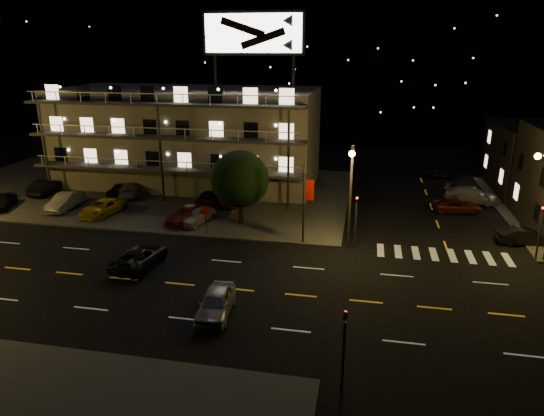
% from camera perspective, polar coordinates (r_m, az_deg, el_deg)
% --- Properties ---
extents(ground, '(140.00, 140.00, 0.00)m').
position_cam_1_polar(ground, '(31.99, -7.43, -9.17)').
color(ground, black).
rests_on(ground, ground).
extents(curb_nw, '(44.00, 24.00, 0.15)m').
position_cam_1_polar(curb_nw, '(54.34, -14.90, 2.14)').
color(curb_nw, '#3A3A38').
rests_on(curb_nw, ground).
extents(motel, '(28.00, 13.80, 18.10)m').
position_cam_1_polar(motel, '(55.05, -9.76, 8.34)').
color(motel, gray).
rests_on(motel, ground).
extents(hill_backdrop, '(120.00, 25.00, 24.00)m').
position_cam_1_polar(hill_backdrop, '(96.85, 2.06, 16.53)').
color(hill_backdrop, black).
rests_on(hill_backdrop, ground).
extents(streetlight_nc, '(0.44, 1.92, 8.00)m').
position_cam_1_polar(streetlight_nc, '(36.08, 9.24, 2.46)').
color(streetlight_nc, '#2D2D30').
rests_on(streetlight_nc, ground).
extents(signal_nw, '(0.20, 0.27, 4.60)m').
position_cam_1_polar(signal_nw, '(37.33, 9.85, -0.88)').
color(signal_nw, '#2D2D30').
rests_on(signal_nw, ground).
extents(signal_sw, '(0.20, 0.27, 4.60)m').
position_cam_1_polar(signal_sw, '(21.97, 8.45, -15.43)').
color(signal_sw, '#2D2D30').
rests_on(signal_sw, ground).
extents(signal_ne, '(0.27, 0.20, 4.60)m').
position_cam_1_polar(signal_ne, '(39.39, 29.09, -1.99)').
color(signal_ne, '#2D2D30').
rests_on(signal_ne, ground).
extents(banner_north, '(0.83, 0.16, 6.40)m').
position_cam_1_polar(banner_north, '(37.21, 3.89, 0.69)').
color(banner_north, '#2D2D30').
rests_on(banner_north, ground).
extents(stop_sign, '(0.91, 0.11, 2.61)m').
position_cam_1_polar(stop_sign, '(39.68, -7.79, -0.92)').
color(stop_sign, '#2D2D30').
rests_on(stop_sign, ground).
extents(tree, '(5.08, 4.89, 6.39)m').
position_cam_1_polar(tree, '(41.27, -3.84, 3.23)').
color(tree, black).
rests_on(tree, curb_nw).
extents(lot_car_0, '(2.91, 4.41, 1.40)m').
position_cam_1_polar(lot_car_0, '(52.50, -29.14, 0.70)').
color(lot_car_0, black).
rests_on(lot_car_0, curb_nw).
extents(lot_car_1, '(1.68, 4.63, 1.52)m').
position_cam_1_polar(lot_car_1, '(49.65, -23.17, 0.73)').
color(lot_car_1, gray).
rests_on(lot_car_1, curb_nw).
extents(lot_car_2, '(3.22, 5.12, 1.32)m').
position_cam_1_polar(lot_car_2, '(46.82, -19.29, 0.05)').
color(lot_car_2, gold).
rests_on(lot_car_2, curb_nw).
extents(lot_car_3, '(3.79, 5.29, 1.42)m').
position_cam_1_polar(lot_car_3, '(42.87, -9.79, -0.74)').
color(lot_car_3, '#54170C').
rests_on(lot_car_3, curb_nw).
extents(lot_car_4, '(2.65, 4.39, 1.40)m').
position_cam_1_polar(lot_car_4, '(42.53, -8.86, -0.86)').
color(lot_car_4, gray).
rests_on(lot_car_4, curb_nw).
extents(lot_car_5, '(1.91, 4.70, 1.52)m').
position_cam_1_polar(lot_car_5, '(55.69, -25.05, 2.29)').
color(lot_car_5, black).
rests_on(lot_car_5, curb_nw).
extents(lot_car_6, '(3.02, 4.89, 1.26)m').
position_cam_1_polar(lot_car_6, '(52.34, -17.28, 2.12)').
color(lot_car_6, black).
rests_on(lot_car_6, curb_nw).
extents(lot_car_7, '(3.29, 5.14, 1.39)m').
position_cam_1_polar(lot_car_7, '(51.95, -16.34, 2.16)').
color(lot_car_7, gray).
rests_on(lot_car_7, curb_nw).
extents(lot_car_8, '(2.05, 4.51, 1.50)m').
position_cam_1_polar(lot_car_8, '(47.32, -7.28, 1.27)').
color(lot_car_8, black).
rests_on(lot_car_8, curb_nw).
extents(lot_car_9, '(2.68, 4.48, 1.39)m').
position_cam_1_polar(lot_car_9, '(46.99, -4.20, 1.19)').
color(lot_car_9, '#54170C').
rests_on(lot_car_9, curb_nw).
extents(side_car_0, '(4.26, 1.82, 1.36)m').
position_cam_1_polar(side_car_0, '(42.75, 27.55, -2.95)').
color(side_car_0, black).
rests_on(side_car_0, ground).
extents(side_car_1, '(4.70, 2.69, 1.24)m').
position_cam_1_polar(side_car_1, '(48.46, 20.91, 0.24)').
color(side_car_1, '#54170C').
rests_on(side_car_1, ground).
extents(side_car_2, '(5.55, 3.52, 1.50)m').
position_cam_1_polar(side_car_2, '(52.18, 22.47, 1.45)').
color(side_car_2, gray).
rests_on(side_car_2, ground).
extents(side_car_3, '(4.55, 2.14, 1.51)m').
position_cam_1_polar(side_car_3, '(60.77, 19.02, 4.11)').
color(side_car_3, black).
rests_on(side_car_3, ground).
extents(road_car_east, '(2.12, 4.55, 1.51)m').
position_cam_1_polar(road_car_east, '(28.57, -6.62, -11.01)').
color(road_car_east, gray).
rests_on(road_car_east, ground).
extents(road_car_west, '(2.78, 5.30, 1.42)m').
position_cam_1_polar(road_car_west, '(35.43, -15.30, -5.59)').
color(road_car_west, black).
rests_on(road_car_west, ground).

